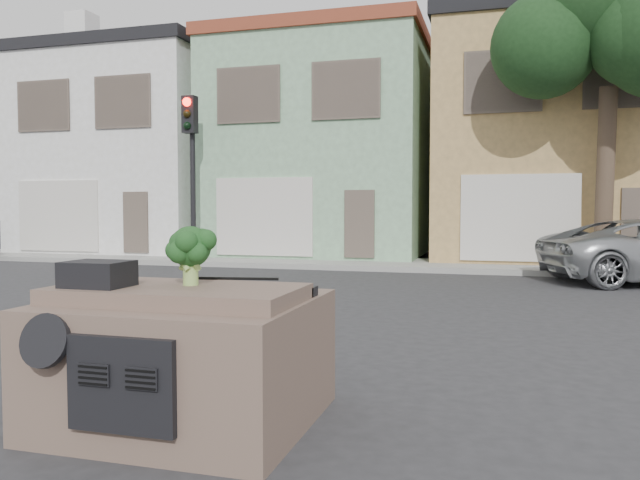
% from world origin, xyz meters
% --- Properties ---
extents(ground_plane, '(120.00, 120.00, 0.00)m').
position_xyz_m(ground_plane, '(0.00, 0.00, 0.00)').
color(ground_plane, '#303033').
rests_on(ground_plane, ground).
extents(sidewalk, '(40.00, 3.00, 0.15)m').
position_xyz_m(sidewalk, '(0.00, 10.50, 0.07)').
color(sidewalk, gray).
rests_on(sidewalk, ground).
extents(townhouse_white, '(7.20, 8.20, 7.55)m').
position_xyz_m(townhouse_white, '(-11.00, 14.50, 3.77)').
color(townhouse_white, white).
rests_on(townhouse_white, ground).
extents(townhouse_mint, '(7.20, 8.20, 7.55)m').
position_xyz_m(townhouse_mint, '(-3.50, 14.50, 3.77)').
color(townhouse_mint, '#88B48D').
rests_on(townhouse_mint, ground).
extents(townhouse_tan, '(7.20, 8.20, 7.55)m').
position_xyz_m(townhouse_tan, '(4.00, 14.50, 3.77)').
color(townhouse_tan, tan).
rests_on(townhouse_tan, ground).
extents(traffic_signal, '(0.40, 0.40, 5.10)m').
position_xyz_m(traffic_signal, '(-6.50, 9.50, 2.55)').
color(traffic_signal, black).
rests_on(traffic_signal, ground).
extents(tree_near, '(4.40, 4.00, 8.50)m').
position_xyz_m(tree_near, '(5.00, 9.80, 4.25)').
color(tree_near, '#183617').
rests_on(tree_near, ground).
extents(car_dashboard, '(2.00, 1.80, 1.12)m').
position_xyz_m(car_dashboard, '(0.00, -3.00, 0.56)').
color(car_dashboard, brown).
rests_on(car_dashboard, ground).
extents(instrument_hump, '(0.48, 0.38, 0.20)m').
position_xyz_m(instrument_hump, '(-0.58, -3.35, 1.22)').
color(instrument_hump, black).
rests_on(instrument_hump, car_dashboard).
extents(wiper_arm, '(0.69, 0.15, 0.02)m').
position_xyz_m(wiper_arm, '(0.28, -2.62, 1.13)').
color(wiper_arm, black).
rests_on(wiper_arm, car_dashboard).
extents(broccoli, '(0.55, 0.55, 0.48)m').
position_xyz_m(broccoli, '(0.07, -3.06, 1.36)').
color(broccoli, '#173B17').
rests_on(broccoli, car_dashboard).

